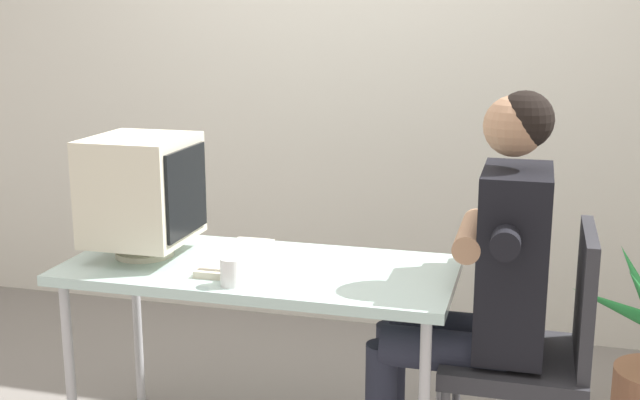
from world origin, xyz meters
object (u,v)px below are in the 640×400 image
(crt_monitor, at_px, (143,190))
(office_chair, at_px, (537,344))
(keyboard, at_px, (236,257))
(desk, at_px, (260,280))
(person_seated, at_px, (482,276))
(desk_mug, at_px, (232,272))

(crt_monitor, distance_m, office_chair, 1.48)
(crt_monitor, distance_m, keyboard, 0.42)
(desk, distance_m, person_seated, 0.78)
(crt_monitor, relative_size, desk_mug, 4.70)
(keyboard, xyz_separation_m, person_seated, (0.87, 0.02, -0.00))
(desk, xyz_separation_m, person_seated, (0.77, 0.04, 0.07))
(keyboard, xyz_separation_m, desk_mug, (0.08, -0.25, 0.03))
(desk, distance_m, crt_monitor, 0.53)
(office_chair, xyz_separation_m, person_seated, (-0.19, 0.00, 0.22))
(crt_monitor, bearing_deg, desk, -0.58)
(office_chair, bearing_deg, person_seated, 180.00)
(desk, distance_m, desk_mug, 0.25)
(desk, distance_m, keyboard, 0.12)
(desk, height_order, person_seated, person_seated)
(keyboard, height_order, office_chair, office_chair)
(desk, height_order, keyboard, keyboard)
(office_chair, height_order, person_seated, person_seated)
(crt_monitor, bearing_deg, desk_mug, -28.52)
(keyboard, bearing_deg, desk_mug, -72.10)
(desk, xyz_separation_m, keyboard, (-0.10, 0.03, 0.07))
(desk, bearing_deg, crt_monitor, 179.42)
(keyboard, bearing_deg, crt_monitor, -176.50)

